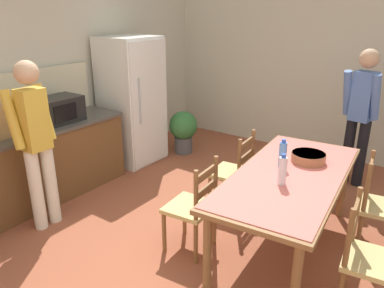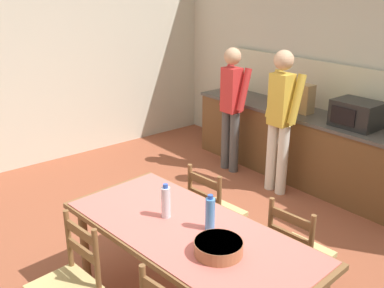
# 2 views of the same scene
# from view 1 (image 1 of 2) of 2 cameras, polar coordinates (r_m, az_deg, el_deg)

# --- Properties ---
(ground_plane) EXTENTS (8.32, 8.32, 0.00)m
(ground_plane) POSITION_cam_1_polar(r_m,az_deg,el_deg) (3.62, 2.32, -16.68)
(ground_plane) COLOR brown
(wall_back) EXTENTS (6.52, 0.12, 2.90)m
(wall_back) POSITION_cam_1_polar(r_m,az_deg,el_deg) (4.93, -24.66, 9.93)
(wall_back) COLOR beige
(wall_back) RESTS_ON ground
(wall_right) EXTENTS (0.12, 5.20, 2.90)m
(wall_right) POSITION_cam_1_polar(r_m,az_deg,el_deg) (5.96, 20.36, 11.96)
(wall_right) COLOR beige
(wall_right) RESTS_ON ground
(kitchen_counter) EXTENTS (3.08, 0.66, 0.88)m
(kitchen_counter) POSITION_cam_1_polar(r_m,az_deg,el_deg) (4.53, -27.20, -4.63)
(kitchen_counter) COLOR brown
(kitchen_counter) RESTS_ON ground
(refrigerator) EXTENTS (0.75, 0.73, 1.80)m
(refrigerator) POSITION_cam_1_polar(r_m,az_deg,el_deg) (5.48, -9.12, 6.47)
(refrigerator) COLOR white
(refrigerator) RESTS_ON ground
(microwave) EXTENTS (0.50, 0.39, 0.30)m
(microwave) POSITION_cam_1_polar(r_m,az_deg,el_deg) (4.71, -19.65, 4.99)
(microwave) COLOR black
(microwave) RESTS_ON kitchen_counter
(dining_table) EXTENTS (2.06, 1.05, 0.78)m
(dining_table) POSITION_cam_1_polar(r_m,az_deg,el_deg) (3.49, 14.61, -5.56)
(dining_table) COLOR brown
(dining_table) RESTS_ON ground
(bottle_near_centre) EXTENTS (0.07, 0.07, 0.27)m
(bottle_near_centre) POSITION_cam_1_polar(r_m,az_deg,el_deg) (3.18, 13.62, -3.93)
(bottle_near_centre) COLOR silver
(bottle_near_centre) RESTS_ON dining_table
(bottle_off_centre) EXTENTS (0.07, 0.07, 0.27)m
(bottle_off_centre) POSITION_cam_1_polar(r_m,az_deg,el_deg) (3.52, 13.64, -1.56)
(bottle_off_centre) COLOR #4C8ED6
(bottle_off_centre) RESTS_ON dining_table
(serving_bowl) EXTENTS (0.32, 0.32, 0.09)m
(serving_bowl) POSITION_cam_1_polar(r_m,az_deg,el_deg) (3.73, 17.32, -1.88)
(serving_bowl) COLOR #9E6642
(serving_bowl) RESTS_ON dining_table
(chair_side_far_right) EXTENTS (0.45, 0.43, 0.91)m
(chair_side_far_right) POSITION_cam_1_polar(r_m,az_deg,el_deg) (4.20, 6.44, -4.31)
(chair_side_far_right) COLOR brown
(chair_side_far_right) RESTS_ON ground
(chair_side_far_left) EXTENTS (0.45, 0.43, 0.91)m
(chair_side_far_left) POSITION_cam_1_polar(r_m,az_deg,el_deg) (3.49, 0.19, -9.58)
(chair_side_far_left) COLOR brown
(chair_side_far_left) RESTS_ON ground
(chair_side_near_right) EXTENTS (0.47, 0.45, 0.91)m
(chair_side_near_right) POSITION_cam_1_polar(r_m,az_deg,el_deg) (3.91, 26.72, -8.46)
(chair_side_near_right) COLOR brown
(chair_side_near_right) RESTS_ON ground
(chair_side_near_left) EXTENTS (0.46, 0.44, 0.91)m
(chair_side_near_left) POSITION_cam_1_polar(r_m,az_deg,el_deg) (3.13, 25.14, -15.56)
(chair_side_near_left) COLOR brown
(chair_side_near_left) RESTS_ON ground
(person_at_counter) EXTENTS (0.43, 0.30, 1.72)m
(person_at_counter) POSITION_cam_1_polar(r_m,az_deg,el_deg) (3.97, -22.73, 0.86)
(person_at_counter) COLOR silver
(person_at_counter) RESTS_ON ground
(person_by_table) EXTENTS (0.34, 0.47, 1.72)m
(person_by_table) POSITION_cam_1_polar(r_m,az_deg,el_deg) (5.05, 24.30, 4.53)
(person_by_table) COLOR black
(person_by_table) RESTS_ON ground
(potted_plant) EXTENTS (0.44, 0.44, 0.67)m
(potted_plant) POSITION_cam_1_polar(r_m,az_deg,el_deg) (5.83, -1.34, 2.28)
(potted_plant) COLOR #4C4C51
(potted_plant) RESTS_ON ground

